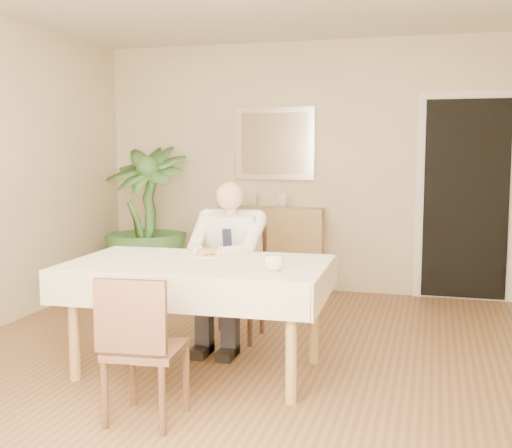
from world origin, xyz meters
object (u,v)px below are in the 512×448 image
(seated_man, at_px, (226,256))
(potted_palm, at_px, (146,220))
(chair_near, at_px, (140,343))
(dining_table, at_px, (198,274))
(sideboard, at_px, (270,249))
(coffee_mug, at_px, (274,263))
(chair_far, at_px, (237,275))

(seated_man, distance_m, potted_palm, 2.09)
(chair_near, xyz_separation_m, potted_palm, (-1.39, 3.03, 0.30))
(dining_table, height_order, seated_man, seated_man)
(seated_man, relative_size, sideboard, 1.13)
(dining_table, relative_size, coffee_mug, 14.53)
(chair_far, distance_m, seated_man, 0.35)
(seated_man, relative_size, coffee_mug, 10.38)
(seated_man, xyz_separation_m, sideboard, (-0.15, 1.93, -0.25))
(chair_far, relative_size, seated_man, 0.71)
(potted_palm, bearing_deg, chair_far, -42.37)
(sideboard, xyz_separation_m, potted_palm, (-1.25, -0.37, 0.32))
(chair_far, xyz_separation_m, seated_man, (0.00, -0.29, 0.20))
(seated_man, distance_m, sideboard, 1.95)
(dining_table, xyz_separation_m, sideboard, (-0.15, 2.52, -0.23))
(dining_table, distance_m, chair_far, 0.90)
(chair_near, bearing_deg, coffee_mug, 46.62)
(coffee_mug, relative_size, sideboard, 0.11)
(dining_table, xyz_separation_m, seated_man, (0.00, 0.59, 0.02))
(chair_near, bearing_deg, sideboard, 87.00)
(chair_near, height_order, seated_man, seated_man)
(dining_table, relative_size, chair_far, 1.98)
(dining_table, relative_size, sideboard, 1.58)
(chair_far, distance_m, coffee_mug, 1.21)
(dining_table, relative_size, seated_man, 1.40)
(chair_near, relative_size, coffee_mug, 6.90)
(coffee_mug, distance_m, sideboard, 2.79)
(chair_near, relative_size, sideboard, 0.75)
(chair_far, height_order, seated_man, seated_man)
(potted_palm, bearing_deg, seated_man, -48.18)
(seated_man, xyz_separation_m, potted_palm, (-1.39, 1.56, 0.07))
(dining_table, xyz_separation_m, chair_near, (-0.00, -0.88, -0.21))
(seated_man, relative_size, potted_palm, 0.82)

